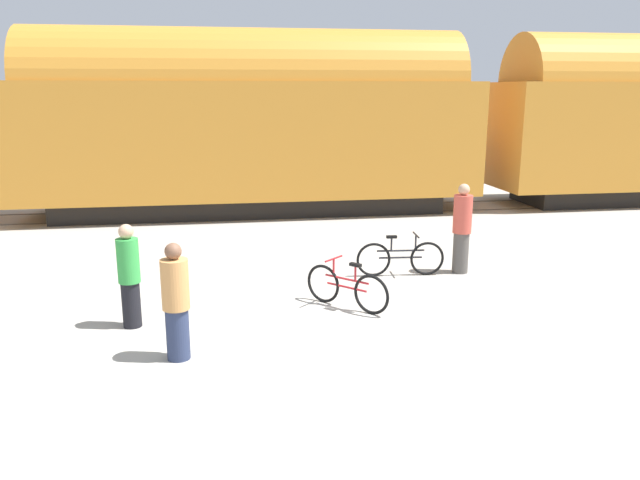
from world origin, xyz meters
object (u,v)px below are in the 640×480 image
at_px(freight_train, 250,119).
at_px(person_in_green, 129,276).
at_px(bicycle_black, 400,258).
at_px(person_in_tan, 176,302).
at_px(person_in_red, 462,229).
at_px(bicycle_maroon, 347,288).

distance_m(freight_train, person_in_green, 9.28).
relative_size(bicycle_black, person_in_tan, 1.07).
distance_m(freight_train, person_in_red, 7.98).
bearing_deg(person_in_tan, bicycle_maroon, 52.57).
distance_m(bicycle_maroon, person_in_tan, 3.09).
bearing_deg(person_in_green, person_in_red, -63.45).
xyz_separation_m(bicycle_maroon, person_in_tan, (-2.61, -1.59, 0.44)).
bearing_deg(person_in_tan, person_in_green, 141.60).
height_order(freight_train, person_in_red, freight_train).
distance_m(freight_train, bicycle_maroon, 8.88).
relative_size(person_in_tan, person_in_red, 0.91).
height_order(bicycle_black, person_in_tan, person_in_tan).
xyz_separation_m(person_in_red, person_in_green, (-5.99, -1.96, -0.08)).
bearing_deg(bicycle_maroon, bicycle_black, 49.65).
bearing_deg(bicycle_black, person_in_red, 1.68).
relative_size(person_in_red, person_in_green, 1.11).
xyz_separation_m(bicycle_maroon, person_in_red, (2.61, 1.67, 0.53)).
distance_m(bicycle_maroon, person_in_red, 3.15).
distance_m(person_in_red, person_in_green, 6.30).
bearing_deg(person_in_tan, bicycle_black, 60.07).
bearing_deg(bicycle_maroon, person_in_red, 32.57).
height_order(bicycle_maroon, person_in_green, person_in_green).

